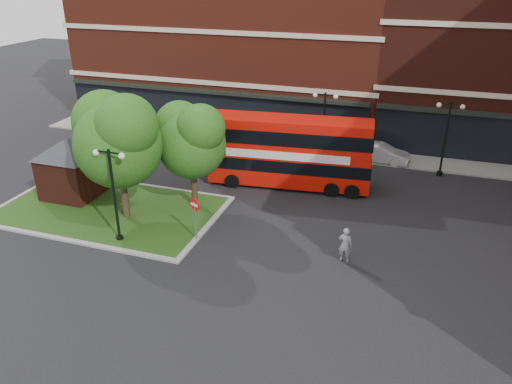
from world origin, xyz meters
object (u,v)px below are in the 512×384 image
(bus, at_px, (290,148))
(car_white, at_px, (381,153))
(car_silver, at_px, (233,143))
(woman, at_px, (345,245))

(bus, xyz_separation_m, car_white, (5.14, 5.95, -1.87))
(bus, distance_m, car_silver, 7.52)
(bus, height_order, car_silver, bus)
(car_silver, height_order, car_white, car_white)
(woman, bearing_deg, bus, -51.98)
(bus, height_order, woman, bus)
(bus, bearing_deg, car_white, 43.01)
(bus, relative_size, car_silver, 2.71)
(woman, xyz_separation_m, car_white, (0.28, 13.76, -0.24))
(woman, relative_size, car_silver, 0.47)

